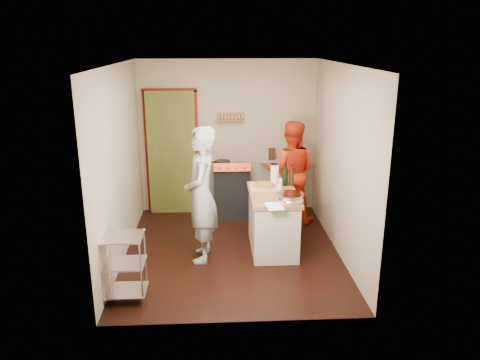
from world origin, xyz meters
name	(u,v)px	position (x,y,z in m)	size (l,w,h in m)	color
floor	(232,251)	(0.00, 0.00, 0.00)	(3.50, 3.50, 0.00)	black
back_wall	(191,147)	(-0.64, 1.78, 1.13)	(3.00, 0.44, 2.60)	gray
left_wall	(119,165)	(-1.50, 0.00, 1.30)	(0.04, 3.50, 2.60)	gray
right_wall	(341,162)	(1.50, 0.00, 1.30)	(0.04, 3.50, 2.60)	gray
ceiling	(231,63)	(0.00, 0.00, 2.61)	(3.00, 3.50, 0.02)	white
stove	(232,190)	(0.05, 1.42, 0.45)	(0.60, 0.63, 1.00)	black
wire_shelving	(124,264)	(-1.28, -1.20, 0.44)	(0.48, 0.40, 0.80)	silver
island	(273,219)	(0.59, 0.05, 0.45)	(0.69, 1.27, 1.16)	#B7AF9B
person_stripe	(201,195)	(-0.41, -0.20, 0.92)	(0.67, 0.44, 1.84)	#A2A2A7
person_red	(291,172)	(1.00, 1.14, 0.84)	(0.81, 0.63, 1.67)	red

